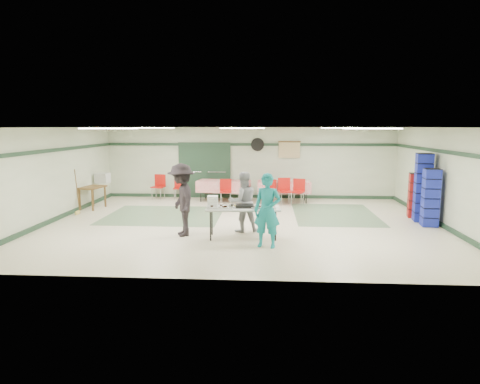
# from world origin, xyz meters

# --- Properties ---
(floor) EXTENTS (11.00, 11.00, 0.00)m
(floor) POSITION_xyz_m (0.00, 0.00, 0.00)
(floor) COLOR beige
(floor) RESTS_ON ground
(ceiling) EXTENTS (11.00, 11.00, 0.00)m
(ceiling) POSITION_xyz_m (0.00, 0.00, 2.70)
(ceiling) COLOR white
(ceiling) RESTS_ON wall_back
(wall_back) EXTENTS (11.00, 0.00, 11.00)m
(wall_back) POSITION_xyz_m (0.00, 4.50, 1.35)
(wall_back) COLOR beige
(wall_back) RESTS_ON floor
(wall_front) EXTENTS (11.00, 0.00, 11.00)m
(wall_front) POSITION_xyz_m (0.00, -4.50, 1.35)
(wall_front) COLOR beige
(wall_front) RESTS_ON floor
(wall_left) EXTENTS (0.00, 9.00, 9.00)m
(wall_left) POSITION_xyz_m (-5.50, 0.00, 1.35)
(wall_left) COLOR beige
(wall_left) RESTS_ON floor
(wall_right) EXTENTS (0.00, 9.00, 9.00)m
(wall_right) POSITION_xyz_m (5.50, 0.00, 1.35)
(wall_right) COLOR beige
(wall_right) RESTS_ON floor
(trim_back) EXTENTS (11.00, 0.06, 0.10)m
(trim_back) POSITION_xyz_m (0.00, 4.47, 2.05)
(trim_back) COLOR #1E3725
(trim_back) RESTS_ON wall_back
(baseboard_back) EXTENTS (11.00, 0.06, 0.12)m
(baseboard_back) POSITION_xyz_m (0.00, 4.47, 0.06)
(baseboard_back) COLOR #1E3725
(baseboard_back) RESTS_ON floor
(trim_left) EXTENTS (0.06, 9.00, 0.10)m
(trim_left) POSITION_xyz_m (-5.47, 0.00, 2.05)
(trim_left) COLOR #1E3725
(trim_left) RESTS_ON wall_back
(baseboard_left) EXTENTS (0.06, 9.00, 0.12)m
(baseboard_left) POSITION_xyz_m (-5.47, 0.00, 0.06)
(baseboard_left) COLOR #1E3725
(baseboard_left) RESTS_ON floor
(trim_right) EXTENTS (0.06, 9.00, 0.10)m
(trim_right) POSITION_xyz_m (5.47, 0.00, 2.05)
(trim_right) COLOR #1E3725
(trim_right) RESTS_ON wall_back
(baseboard_right) EXTENTS (0.06, 9.00, 0.12)m
(baseboard_right) POSITION_xyz_m (5.47, 0.00, 0.06)
(baseboard_right) COLOR #1E3725
(baseboard_right) RESTS_ON floor
(green_patch_a) EXTENTS (3.50, 3.00, 0.01)m
(green_patch_a) POSITION_xyz_m (-2.50, 1.00, 0.00)
(green_patch_a) COLOR #5D7A59
(green_patch_a) RESTS_ON floor
(green_patch_b) EXTENTS (2.50, 3.50, 0.01)m
(green_patch_b) POSITION_xyz_m (2.80, 1.50, 0.00)
(green_patch_b) COLOR #5D7A59
(green_patch_b) RESTS_ON floor
(double_door_left) EXTENTS (0.90, 0.06, 2.10)m
(double_door_left) POSITION_xyz_m (-2.20, 4.44, 1.05)
(double_door_left) COLOR #989B98
(double_door_left) RESTS_ON floor
(double_door_right) EXTENTS (0.90, 0.06, 2.10)m
(double_door_right) POSITION_xyz_m (-1.25, 4.44, 1.05)
(double_door_right) COLOR #989B98
(double_door_right) RESTS_ON floor
(door_frame) EXTENTS (2.00, 0.03, 2.15)m
(door_frame) POSITION_xyz_m (-1.73, 4.42, 1.05)
(door_frame) COLOR #1E3725
(door_frame) RESTS_ON floor
(wall_fan) EXTENTS (0.50, 0.10, 0.50)m
(wall_fan) POSITION_xyz_m (0.30, 4.44, 2.05)
(wall_fan) COLOR black
(wall_fan) RESTS_ON wall_back
(scroll_banner) EXTENTS (0.80, 0.02, 0.60)m
(scroll_banner) POSITION_xyz_m (1.50, 4.44, 1.85)
(scroll_banner) COLOR #CDBC80
(scroll_banner) RESTS_ON wall_back
(serving_table) EXTENTS (1.85, 0.85, 0.76)m
(serving_table) POSITION_xyz_m (0.10, -1.54, 0.71)
(serving_table) COLOR #BAB9B4
(serving_table) RESTS_ON floor
(sheet_tray_right) EXTENTS (0.60, 0.47, 0.02)m
(sheet_tray_right) POSITION_xyz_m (0.60, -1.56, 0.77)
(sheet_tray_right) COLOR silver
(sheet_tray_right) RESTS_ON serving_table
(sheet_tray_mid) EXTENTS (0.56, 0.44, 0.02)m
(sheet_tray_mid) POSITION_xyz_m (0.05, -1.45, 0.77)
(sheet_tray_mid) COLOR silver
(sheet_tray_mid) RESTS_ON serving_table
(sheet_tray_left) EXTENTS (0.65, 0.51, 0.02)m
(sheet_tray_left) POSITION_xyz_m (-0.46, -1.60, 0.77)
(sheet_tray_left) COLOR silver
(sheet_tray_left) RESTS_ON serving_table
(baking_pan) EXTENTS (0.45, 0.30, 0.08)m
(baking_pan) POSITION_xyz_m (0.14, -1.54, 0.80)
(baking_pan) COLOR black
(baking_pan) RESTS_ON serving_table
(foam_box_stack) EXTENTS (0.26, 0.24, 0.28)m
(foam_box_stack) POSITION_xyz_m (-0.65, -1.55, 0.90)
(foam_box_stack) COLOR white
(foam_box_stack) RESTS_ON serving_table
(volunteer_teal) EXTENTS (0.70, 0.55, 1.69)m
(volunteer_teal) POSITION_xyz_m (0.70, -2.32, 0.85)
(volunteer_teal) COLOR teal
(volunteer_teal) RESTS_ON floor
(volunteer_grey) EXTENTS (0.92, 0.82, 1.57)m
(volunteer_grey) POSITION_xyz_m (0.06, -0.90, 0.79)
(volunteer_grey) COLOR #97979C
(volunteer_grey) RESTS_ON floor
(volunteer_dark) EXTENTS (1.06, 1.34, 1.82)m
(volunteer_dark) POSITION_xyz_m (-1.44, -1.41, 0.91)
(volunteer_dark) COLOR black
(volunteer_dark) RESTS_ON floor
(dining_table_a) EXTENTS (1.91, 0.88, 0.77)m
(dining_table_a) POSITION_xyz_m (1.29, 3.65, 0.57)
(dining_table_a) COLOR red
(dining_table_a) RESTS_ON floor
(dining_table_b) EXTENTS (1.99, 1.09, 0.77)m
(dining_table_b) POSITION_xyz_m (-0.91, 3.65, 0.57)
(dining_table_b) COLOR red
(dining_table_b) RESTS_ON floor
(chair_a) EXTENTS (0.51, 0.51, 0.94)m
(chair_a) POSITION_xyz_m (1.30, 3.09, 0.58)
(chair_a) COLOR #AC100D
(chair_a) RESTS_ON floor
(chair_b) EXTENTS (0.54, 0.54, 0.89)m
(chair_b) POSITION_xyz_m (0.77, 3.08, 0.54)
(chair_b) COLOR #AC100D
(chair_b) RESTS_ON floor
(chair_c) EXTENTS (0.54, 0.54, 0.91)m
(chair_c) POSITION_xyz_m (1.77, 3.09, 0.56)
(chair_c) COLOR #AC100D
(chair_c) RESTS_ON floor
(chair_d) EXTENTS (0.44, 0.44, 0.88)m
(chair_d) POSITION_xyz_m (-0.79, 3.09, 0.54)
(chair_d) COLOR #AC100D
(chair_d) RESTS_ON floor
(chair_loose_a) EXTENTS (0.40, 0.40, 0.81)m
(chair_loose_a) POSITION_xyz_m (-2.67, 4.08, 0.50)
(chair_loose_a) COLOR #AC100D
(chair_loose_a) RESTS_ON floor
(chair_loose_b) EXTENTS (0.51, 0.51, 0.93)m
(chair_loose_b) POSITION_xyz_m (-3.40, 3.94, 0.57)
(chair_loose_b) COLOR #AC100D
(chair_loose_b) RESTS_ON floor
(crate_stack_blue_a) EXTENTS (0.49, 0.49, 1.98)m
(crate_stack_blue_a) POSITION_xyz_m (5.15, 0.65, 0.99)
(crate_stack_blue_a) COLOR #1A27A1
(crate_stack_blue_a) RESTS_ON floor
(crate_stack_red) EXTENTS (0.48, 0.48, 1.34)m
(crate_stack_red) POSITION_xyz_m (5.15, 1.18, 0.67)
(crate_stack_red) COLOR maroon
(crate_stack_red) RESTS_ON floor
(crate_stack_blue_b) EXTENTS (0.45, 0.45, 1.60)m
(crate_stack_blue_b) POSITION_xyz_m (5.15, 0.02, 0.80)
(crate_stack_blue_b) COLOR #1A27A1
(crate_stack_blue_b) RESTS_ON floor
(printer_table) EXTENTS (0.75, 1.01, 0.74)m
(printer_table) POSITION_xyz_m (-5.15, 1.94, 0.64)
(printer_table) COLOR brown
(printer_table) RESTS_ON floor
(office_printer) EXTENTS (0.48, 0.43, 0.35)m
(office_printer) POSITION_xyz_m (-5.15, 2.88, 0.92)
(office_printer) COLOR #B3B3AE
(office_printer) RESTS_ON printer_table
(broom) EXTENTS (0.07, 0.23, 1.40)m
(broom) POSITION_xyz_m (-5.23, 0.98, 0.73)
(broom) COLOR brown
(broom) RESTS_ON floor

